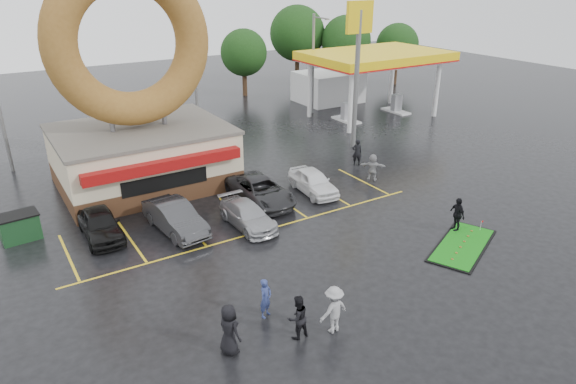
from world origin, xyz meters
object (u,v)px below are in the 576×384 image
streetlight_mid (195,77)px  car_black (100,224)px  car_grey (260,191)px  person_blue (266,298)px  streetlight_right (314,62)px  putting_green (462,245)px  car_dgrey (175,217)px  dumpster (20,228)px  donut_shop (138,115)px  car_silver (248,215)px  person_cameraman (457,214)px  shell_sign (358,48)px  gas_station (354,71)px  car_white (313,182)px

streetlight_mid → car_black: (-11.15, -13.76, -4.04)m
car_grey → person_blue: bearing=-118.6°
streetlight_right → putting_green: size_ratio=1.67×
car_black → car_dgrey: (3.47, -1.36, 0.04)m
streetlight_right → putting_green: streetlight_right is taller
dumpster → car_dgrey: bearing=-30.3°
streetlight_mid → car_grey: size_ratio=1.71×
donut_shop → car_dgrey: 8.10m
car_black → dumpster: 4.00m
streetlight_mid → car_grey: streetlight_mid is taller
car_silver → car_dgrey: bearing=155.7°
car_dgrey → donut_shop: bearing=77.7°
car_dgrey → person_cameraman: (12.44, -7.67, 0.15)m
shell_sign → putting_green: 17.69m
gas_station → streetlight_right: (-4.00, 0.98, 1.08)m
car_black → car_white: size_ratio=1.04×
car_grey → gas_station: bearing=37.5°
donut_shop → gas_station: (23.00, 7.97, -0.77)m
dumpster → car_grey: bearing=-16.1°
car_grey → person_cameraman: (6.92, -8.51, 0.20)m
shell_sign → car_white: (-7.74, -5.81, -6.66)m
streetlight_right → car_dgrey: streetlight_right is taller
donut_shop → car_dgrey: donut_shop is taller
donut_shop → dumpster: bearing=-153.1°
gas_station → shell_sign: bearing=-128.1°
car_dgrey → person_blue: person_blue is taller
gas_station → car_black: bearing=-153.1°
streetlight_right → car_black: bearing=-147.5°
donut_shop → car_grey: size_ratio=2.57×
streetlight_mid → car_dgrey: size_ratio=1.91×
donut_shop → gas_station: size_ratio=0.99×
car_black → donut_shop: bearing=55.6°
shell_sign → car_black: size_ratio=2.44×
car_silver → shell_sign: bearing=28.9°
person_cameraman → car_silver: bearing=-111.9°
streetlight_right → person_cameraman: (-7.24, -23.79, -3.86)m
donut_shop → car_white: 11.33m
car_silver → dumpster: (-10.43, 4.76, 0.03)m
car_grey → streetlight_right: bearing=46.5°
gas_station → car_white: (-14.74, -14.75, -2.98)m
person_cameraman → gas_station: bearing=166.5°
car_grey → person_cameraman: 10.98m
streetlight_mid → putting_green: size_ratio=1.67×
streetlight_mid → person_blue: size_ratio=5.43×
car_grey → donut_shop: bearing=126.7°
streetlight_mid → putting_green: bearing=-81.1°
car_grey → dumpster: bearing=168.2°
streetlight_mid → streetlight_right: 12.04m
car_dgrey → person_cameraman: 14.61m
car_dgrey → person_cameraman: person_cameraman is taller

